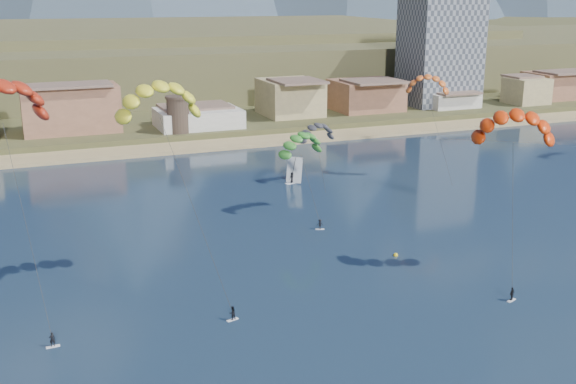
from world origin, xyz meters
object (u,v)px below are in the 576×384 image
Objects in this scene: apartment_tower at (440,49)px; buoy at (396,255)px; windsurfer at (293,175)px; kitesurfer_orange at (515,121)px; watchtower at (178,114)px; kitesurfer_yellow at (159,95)px; kitesurfer_green at (301,141)px; kitesurfer_red at (0,96)px.

buoy is (-70.20, -97.69, -17.72)m from apartment_tower.
kitesurfer_orange is at bearing -79.64° from windsurfer.
watchtower reaches higher than windsurfer.
kitesurfer_orange is at bearing -43.84° from buoy.
kitesurfer_orange is 23.40m from buoy.
watchtower is 0.32× the size of kitesurfer_yellow.
kitesurfer_orange reaches higher than windsurfer.
kitesurfer_green is at bearing 113.99° from kitesurfer_orange.
apartment_tower is 138.41m from kitesurfer_yellow.
apartment_tower is 3.72× the size of watchtower.
watchtower is at bearing 96.68° from buoy.
kitesurfer_yellow is at bearing 175.37° from buoy.
watchtower is at bearing 95.08° from kitesurfer_green.
apartment_tower is at bearing 40.30° from windsurfer.
watchtower is 14.18× the size of buoy.
kitesurfer_orange is (19.63, -93.13, 12.76)m from watchtower.
apartment_tower is 106.12m from kitesurfer_green.
windsurfer reaches higher than buoy.
apartment_tower is at bearing 45.28° from kitesurfer_green.
buoy is at bearing -125.70° from apartment_tower.
watchtower is 85.34m from kitesurfer_yellow.
buoy is at bearing -83.32° from watchtower.
windsurfer is at bearing 88.56° from buoy.
apartment_tower is 6.64× the size of windsurfer.
kitesurfer_green is at bearing -84.92° from watchtower.
watchtower is 96.03m from kitesurfer_orange.
buoy is (9.80, -83.69, -6.27)m from watchtower.
kitesurfer_yellow is at bearing -136.48° from apartment_tower.
apartment_tower is at bearing 54.30° from buoy.
kitesurfer_orange is at bearing -16.57° from kitesurfer_yellow.
kitesurfer_green is (-74.55, -75.27, -6.22)m from apartment_tower.
kitesurfer_red reaches higher than buoy.
kitesurfer_yellow is (-20.30, -81.25, 16.40)m from watchtower.
kitesurfer_red is 1.22× the size of kitesurfer_orange.
buoy is at bearing 136.16° from kitesurfer_orange.
kitesurfer_yellow is 1.80× the size of kitesurfer_green.
kitesurfer_yellow is at bearing -104.03° from watchtower.
buoy is (30.10, -2.44, -22.66)m from kitesurfer_yellow.
kitesurfer_orange is (56.47, -8.68, -4.91)m from kitesurfer_red.
apartment_tower reaches higher than kitesurfer_red.
kitesurfer_red is 16.89m from kitesurfer_yellow.
kitesurfer_orange is at bearing -119.40° from apartment_tower.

